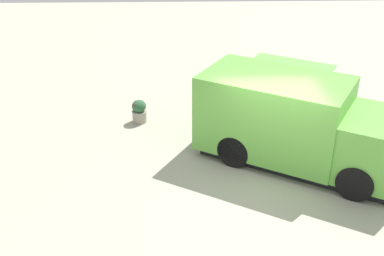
% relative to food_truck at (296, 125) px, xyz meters
% --- Properties ---
extents(ground_plane, '(40.00, 40.00, 0.00)m').
position_rel_food_truck_xyz_m(ground_plane, '(-0.89, 0.85, -1.09)').
color(ground_plane, '#AFB197').
extents(food_truck, '(4.64, 5.61, 2.28)m').
position_rel_food_truck_xyz_m(food_truck, '(0.00, 0.00, 0.00)').
color(food_truck, '#67B844').
rests_on(food_truck, ground_plane).
extents(planter_flowering_near, '(0.46, 0.46, 0.72)m').
position_rel_food_truck_xyz_m(planter_flowering_near, '(2.48, 4.25, -0.72)').
color(planter_flowering_near, gray).
rests_on(planter_flowering_near, ground_plane).
extents(planter_flowering_far, '(0.47, 0.47, 0.75)m').
position_rel_food_truck_xyz_m(planter_flowering_far, '(4.32, 1.29, -0.70)').
color(planter_flowering_far, '#B67A47').
rests_on(planter_flowering_far, ground_plane).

